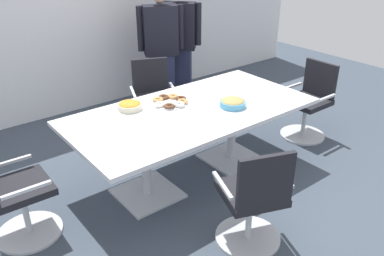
% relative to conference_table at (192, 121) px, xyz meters
% --- Properties ---
extents(ground_plane, '(10.00, 10.00, 0.01)m').
position_rel_conference_table_xyz_m(ground_plane, '(0.00, 0.00, -0.63)').
color(ground_plane, '#3D4754').
extents(back_wall, '(8.00, 0.10, 2.80)m').
position_rel_conference_table_xyz_m(back_wall, '(0.00, 2.40, 0.77)').
color(back_wall, white).
rests_on(back_wall, ground).
extents(conference_table, '(2.40, 1.20, 0.75)m').
position_rel_conference_table_xyz_m(conference_table, '(0.00, 0.00, 0.00)').
color(conference_table, silver).
rests_on(conference_table, ground).
extents(office_chair_0, '(0.71, 0.71, 0.91)m').
position_rel_conference_table_xyz_m(office_chair_0, '(0.25, 1.09, -0.22)').
color(office_chair_0, silver).
rests_on(office_chair_0, ground).
extents(office_chair_1, '(0.55, 0.55, 0.91)m').
position_rel_conference_table_xyz_m(office_chair_1, '(-1.69, 0.15, -0.22)').
color(office_chair_1, silver).
rests_on(office_chair_1, ground).
extents(office_chair_2, '(0.70, 0.70, 0.91)m').
position_rel_conference_table_xyz_m(office_chair_2, '(-0.25, -1.09, -0.22)').
color(office_chair_2, silver).
rests_on(office_chair_2, ground).
extents(office_chair_3, '(0.54, 0.54, 0.91)m').
position_rel_conference_table_xyz_m(office_chair_3, '(1.69, -0.15, -0.22)').
color(office_chair_3, silver).
rests_on(office_chair_3, ground).
extents(person_standing_0, '(0.58, 0.39, 1.70)m').
position_rel_conference_table_xyz_m(person_standing_0, '(0.73, 1.59, 0.26)').
color(person_standing_0, '#232842').
rests_on(person_standing_0, ground).
extents(person_standing_1, '(0.49, 0.49, 1.68)m').
position_rel_conference_table_xyz_m(person_standing_1, '(1.11, 1.68, 0.25)').
color(person_standing_1, '#232842').
rests_on(person_standing_1, ground).
extents(snack_bowl_chips_orange, '(0.24, 0.24, 0.08)m').
position_rel_conference_table_xyz_m(snack_bowl_chips_orange, '(-0.47, 0.38, 0.16)').
color(snack_bowl_chips_orange, beige).
rests_on(snack_bowl_chips_orange, conference_table).
extents(snack_bowl_cookies, '(0.26, 0.26, 0.09)m').
position_rel_conference_table_xyz_m(snack_bowl_cookies, '(0.36, -0.19, 0.17)').
color(snack_bowl_cookies, '#4C9EC6').
rests_on(snack_bowl_cookies, conference_table).
extents(donut_platter, '(0.36, 0.36, 0.04)m').
position_rel_conference_table_xyz_m(donut_platter, '(-0.08, 0.25, 0.15)').
color(donut_platter, white).
rests_on(donut_platter, conference_table).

